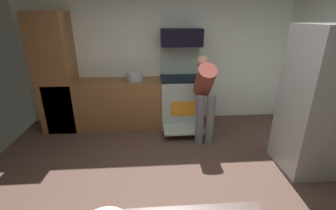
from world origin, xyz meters
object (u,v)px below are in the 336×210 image
(oven_range, at_px, (181,100))
(person_cook, at_px, (205,93))
(refrigerator, at_px, (323,103))
(microwave, at_px, (181,37))
(stock_pot, at_px, (135,76))

(oven_range, relative_size, person_cook, 1.06)
(refrigerator, bearing_deg, microwave, 135.86)
(oven_range, xyz_separation_m, person_cook, (0.31, -0.64, 0.34))
(microwave, height_order, person_cook, microwave)
(refrigerator, distance_m, person_cook, 1.63)
(oven_range, bearing_deg, person_cook, -64.19)
(microwave, distance_m, stock_pot, 1.10)
(refrigerator, relative_size, stock_pot, 6.57)
(microwave, xyz_separation_m, person_cook, (0.31, -0.73, -0.82))
(oven_range, relative_size, refrigerator, 0.77)
(microwave, relative_size, stock_pot, 2.50)
(stock_pot, bearing_deg, person_cook, -29.21)
(microwave, distance_m, person_cook, 1.14)
(oven_range, height_order, stock_pot, oven_range)
(person_cook, relative_size, stock_pot, 4.79)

